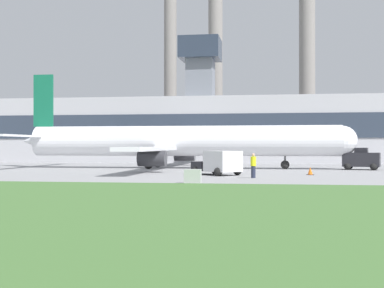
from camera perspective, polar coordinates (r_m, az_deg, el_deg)
ground_plane at (r=52.87m, az=-3.97°, el=-2.84°), size 400.00×400.00×0.00m
terminal_building at (r=80.81m, az=0.48°, el=1.63°), size 87.71×10.56×18.67m
smokestack_left at (r=110.67m, az=-2.33°, el=9.36°), size 2.95×2.95×41.34m
smokestack_right at (r=106.77m, az=2.52°, el=9.99°), size 3.22×3.22×42.34m
smokestack_far at (r=108.24m, az=12.18°, el=7.90°), size 3.60×3.60×35.03m
airplane at (r=57.55m, az=-1.47°, el=0.27°), size 36.53×34.22×10.42m
pushback_tug at (r=57.07m, az=17.61°, el=-1.61°), size 3.95×3.06×2.24m
baggage_truck at (r=44.46m, az=2.89°, el=-2.06°), size 4.51×4.41×2.01m
ground_crew_person at (r=40.77m, az=6.56°, el=-2.28°), size 0.56×0.56×1.88m
traffic_cone_near_nose at (r=45.91m, az=12.50°, el=-2.84°), size 0.59×0.59×0.68m
utility_cabinet at (r=34.49m, az=0.08°, el=-3.48°), size 1.08×0.60×0.93m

